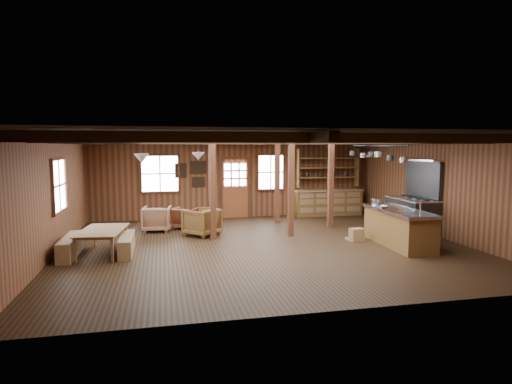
% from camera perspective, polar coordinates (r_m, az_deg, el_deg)
% --- Properties ---
extents(room, '(10.04, 9.04, 2.84)m').
position_cam_1_polar(room, '(10.82, 1.19, 0.11)').
color(room, black).
rests_on(room, ground).
extents(ceiling_joists, '(9.80, 8.82, 0.18)m').
position_cam_1_polar(ceiling_joists, '(10.93, 0.98, 6.89)').
color(ceiling_joists, black).
rests_on(ceiling_joists, ceiling).
extents(timber_posts, '(3.95, 2.35, 2.80)m').
position_cam_1_polar(timber_posts, '(12.95, 1.25, 1.10)').
color(timber_posts, '#401F12').
rests_on(timber_posts, floor).
extents(back_door, '(1.02, 0.08, 2.15)m').
position_cam_1_polar(back_door, '(15.21, -2.78, -0.12)').
color(back_door, brown).
rests_on(back_door, floor).
extents(window_back_left, '(1.32, 0.06, 1.32)m').
position_cam_1_polar(window_back_left, '(14.94, -12.69, 2.39)').
color(window_back_left, white).
rests_on(window_back_left, wall_back).
extents(window_back_right, '(1.02, 0.06, 1.32)m').
position_cam_1_polar(window_back_right, '(15.43, 1.97, 2.65)').
color(window_back_right, white).
rests_on(window_back_right, wall_back).
extents(window_left, '(0.14, 1.24, 1.32)m').
position_cam_1_polar(window_left, '(11.25, -24.84, 0.80)').
color(window_left, white).
rests_on(window_left, wall_back).
extents(notice_boards, '(1.08, 0.03, 0.90)m').
position_cam_1_polar(notice_boards, '(14.97, -8.47, 2.63)').
color(notice_boards, silver).
rests_on(notice_boards, wall_back).
extents(back_counter, '(2.55, 0.60, 2.45)m').
position_cam_1_polar(back_counter, '(15.93, 9.52, -0.93)').
color(back_counter, brown).
rests_on(back_counter, floor).
extents(pendant_lamps, '(1.86, 2.36, 0.66)m').
position_cam_1_polar(pendant_lamps, '(11.46, -11.05, 4.60)').
color(pendant_lamps, '#2E2E31').
rests_on(pendant_lamps, ceiling).
extents(pot_rack, '(0.34, 3.00, 0.43)m').
position_cam_1_polar(pot_rack, '(12.26, 15.56, 4.88)').
color(pot_rack, '#2E2E31').
rests_on(pot_rack, ceiling).
extents(kitchen_island, '(0.99, 2.54, 1.20)m').
position_cam_1_polar(kitchen_island, '(11.56, 18.49, -4.44)').
color(kitchen_island, brown).
rests_on(kitchen_island, floor).
extents(step_stool, '(0.41, 0.30, 0.34)m').
position_cam_1_polar(step_stool, '(11.82, 13.25, -5.56)').
color(step_stool, brown).
rests_on(step_stool, floor).
extents(commercial_range, '(0.90, 1.75, 2.16)m').
position_cam_1_polar(commercial_range, '(13.34, 20.29, -2.24)').
color(commercial_range, '#2E2E31').
rests_on(commercial_range, floor).
extents(dining_table, '(1.13, 1.78, 0.59)m').
position_cam_1_polar(dining_table, '(10.71, -19.59, -6.30)').
color(dining_table, brown).
rests_on(dining_table, floor).
extents(bench_wall, '(0.31, 1.63, 0.45)m').
position_cam_1_polar(bench_wall, '(10.84, -23.54, -6.69)').
color(bench_wall, brown).
rests_on(bench_wall, floor).
extents(bench_aisle, '(0.29, 1.56, 0.43)m').
position_cam_1_polar(bench_aisle, '(10.67, -16.84, -6.69)').
color(bench_aisle, brown).
rests_on(bench_aisle, floor).
extents(armchair_a, '(1.19, 1.19, 0.78)m').
position_cam_1_polar(armchair_a, '(12.28, -7.24, -3.98)').
color(armchair_a, brown).
rests_on(armchair_a, floor).
extents(armchair_b, '(0.96, 0.96, 0.65)m').
position_cam_1_polar(armchair_b, '(13.42, -9.52, -3.43)').
color(armchair_b, brown).
rests_on(armchair_b, floor).
extents(armchair_c, '(0.89, 0.91, 0.74)m').
position_cam_1_polar(armchair_c, '(13.14, -13.09, -3.51)').
color(armchair_c, brown).
rests_on(armchair_c, floor).
extents(counter_pot, '(0.30, 0.30, 0.18)m').
position_cam_1_polar(counter_pot, '(12.15, 15.88, -1.22)').
color(counter_pot, silver).
rests_on(counter_pot, kitchen_island).
extents(bowl, '(0.32, 0.32, 0.06)m').
position_cam_1_polar(bowl, '(11.59, 16.44, -1.88)').
color(bowl, silver).
rests_on(bowl, kitchen_island).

